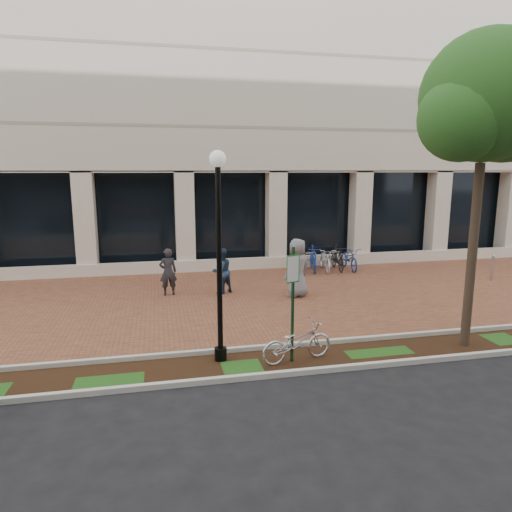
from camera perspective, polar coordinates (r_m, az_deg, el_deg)
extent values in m
plane|color=black|center=(15.53, -0.13, -5.23)|extent=(120.00, 120.00, 0.00)
cube|color=brown|center=(15.53, -0.13, -5.21)|extent=(40.00, 9.00, 0.01)
cube|color=black|center=(10.74, 5.89, -12.70)|extent=(40.00, 1.50, 0.01)
cube|color=#BBBAB0|center=(11.38, 4.71, -11.00)|extent=(40.00, 0.12, 0.12)
cube|color=#BBBAB0|center=(10.07, 7.26, -14.04)|extent=(40.00, 0.12, 0.12)
cube|color=beige|center=(25.96, -5.44, 23.64)|extent=(40.00, 12.00, 11.80)
cube|color=black|center=(20.56, -3.41, 4.64)|extent=(40.00, 0.15, 4.20)
cube|color=beige|center=(19.77, -2.86, -1.03)|extent=(40.00, 0.25, 0.50)
cube|color=beige|center=(19.87, -3.10, 4.44)|extent=(0.80, 0.80, 4.20)
cube|color=#14391D|center=(10.15, 4.60, -6.21)|extent=(0.05, 0.05, 2.63)
cube|color=#1B6D2B|center=(9.91, 4.72, -1.60)|extent=(0.34, 0.02, 0.62)
cube|color=silver|center=(9.90, 4.74, -1.62)|extent=(0.30, 0.01, 0.56)
cylinder|color=black|center=(10.61, -4.45, -12.12)|extent=(0.28, 0.28, 0.30)
cylinder|color=black|center=(10.00, -4.61, -1.38)|extent=(0.12, 0.12, 4.35)
sphere|color=silver|center=(9.79, -4.82, 12.01)|extent=(0.36, 0.36, 0.36)
cylinder|color=#4D382C|center=(12.02, 25.38, -0.15)|extent=(0.22, 0.22, 4.43)
sphere|color=#204E18|center=(11.96, 26.85, 17.37)|extent=(2.90, 2.90, 2.90)
sphere|color=#204E18|center=(12.63, 28.74, 14.79)|extent=(2.03, 2.03, 2.03)
sphere|color=#204E18|center=(11.29, 24.36, 15.42)|extent=(1.89, 1.89, 1.89)
imported|color=silver|center=(10.47, 5.15, -10.67)|extent=(1.82, 0.96, 0.91)
imported|color=#252429|center=(15.93, -10.94, -1.97)|extent=(0.65, 0.47, 1.64)
imported|color=#1F324F|center=(15.93, -4.31, -1.88)|extent=(0.98, 0.92, 1.60)
imported|color=slate|center=(15.50, 5.18, -1.49)|extent=(1.16, 1.00, 2.00)
cylinder|color=#B1B1B6|center=(20.02, 27.42, -1.47)|extent=(0.11, 0.11, 0.92)
sphere|color=#B1B1B6|center=(19.93, 27.54, -0.03)|extent=(0.12, 0.12, 0.12)
imported|color=black|center=(19.37, 5.62, -0.57)|extent=(1.12, 1.99, 0.99)
imported|color=navy|center=(19.54, 7.16, -0.35)|extent=(0.89, 1.89, 1.10)
imported|color=silver|center=(19.73, 8.67, -0.43)|extent=(0.94, 1.96, 0.99)
imported|color=black|center=(19.92, 10.15, -0.21)|extent=(0.71, 1.87, 1.10)
imported|color=navy|center=(20.15, 11.59, -0.30)|extent=(0.76, 1.91, 0.99)
cylinder|color=#B1B1B6|center=(19.75, 8.66, -0.70)|extent=(0.04, 0.04, 0.80)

